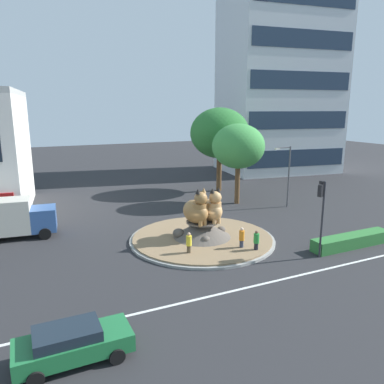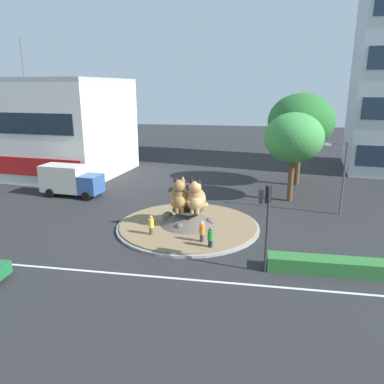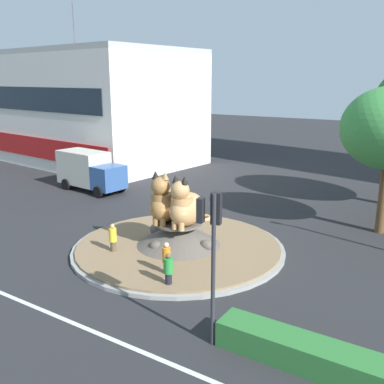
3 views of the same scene
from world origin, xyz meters
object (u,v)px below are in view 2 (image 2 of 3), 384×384
(cat_statue_tabby, at_px, (180,197))
(shophouse_block, at_px, (22,126))
(pedestrian_orange_shirt, at_px, (202,233))
(pedestrian_yellow_shirt, at_px, (151,226))
(delivery_box_truck, at_px, (70,180))
(second_tree_near_tower, at_px, (301,122))
(streetlight_arm, at_px, (342,173))
(traffic_light_mast, at_px, (266,210))
(broadleaf_tree_behind_island, at_px, (294,138))
(cat_statue_calico, at_px, (196,198))
(pedestrian_green_shirt, at_px, (210,239))

(cat_statue_tabby, bearing_deg, shophouse_block, -136.66)
(shophouse_block, bearing_deg, pedestrian_orange_shirt, -31.07)
(cat_statue_tabby, xyz_separation_m, shophouse_block, (-24.01, 16.98, 3.25))
(pedestrian_yellow_shirt, xyz_separation_m, delivery_box_truck, (-10.96, 9.17, 0.74))
(second_tree_near_tower, bearing_deg, delivery_box_truck, -160.32)
(streetlight_arm, distance_m, delivery_box_truck, 25.50)
(delivery_box_truck, bearing_deg, traffic_light_mast, -28.18)
(traffic_light_mast, bearing_deg, streetlight_arm, -40.47)
(pedestrian_orange_shirt, bearing_deg, broadleaf_tree_behind_island, -68.31)
(shophouse_block, bearing_deg, cat_statue_tabby, -29.10)
(cat_statue_calico, xyz_separation_m, shophouse_block, (-25.28, 16.99, 3.28))
(broadleaf_tree_behind_island, relative_size, streetlight_arm, 1.35)
(delivery_box_truck, bearing_deg, pedestrian_yellow_shirt, -33.70)
(traffic_light_mast, distance_m, pedestrian_yellow_shirt, 9.26)
(cat_statue_tabby, xyz_separation_m, pedestrian_green_shirt, (2.84, -3.71, -1.67))
(broadleaf_tree_behind_island, height_order, streetlight_arm, broadleaf_tree_behind_island)
(streetlight_arm, height_order, pedestrian_orange_shirt, streetlight_arm)
(cat_statue_calico, distance_m, traffic_light_mast, 7.94)
(pedestrian_yellow_shirt, bearing_deg, cat_statue_calico, -69.40)
(shophouse_block, bearing_deg, broadleaf_tree_behind_island, -7.64)
(pedestrian_green_shirt, bearing_deg, traffic_light_mast, -114.36)
(cat_statue_calico, xyz_separation_m, second_tree_near_tower, (8.99, 15.11, 4.48))
(cat_statue_calico, distance_m, streetlight_arm, 12.80)
(streetlight_arm, distance_m, pedestrian_green_shirt, 13.82)
(cat_statue_calico, distance_m, shophouse_block, 30.64)
(pedestrian_orange_shirt, xyz_separation_m, pedestrian_yellow_shirt, (-3.80, 0.65, -0.01))
(cat_statue_calico, xyz_separation_m, broadleaf_tree_behind_island, (7.74, 8.88, 3.54))
(broadleaf_tree_behind_island, xyz_separation_m, pedestrian_yellow_shirt, (-10.67, -11.12, -5.15))
(traffic_light_mast, relative_size, pedestrian_green_shirt, 3.15)
(second_tree_near_tower, relative_size, pedestrian_green_shirt, 5.97)
(pedestrian_green_shirt, height_order, pedestrian_yellow_shirt, pedestrian_yellow_shirt)
(streetlight_arm, relative_size, pedestrian_green_shirt, 3.71)
(second_tree_near_tower, distance_m, pedestrian_green_shirt, 21.13)
(shophouse_block, bearing_deg, cat_statue_calico, -27.74)
(shophouse_block, bearing_deg, traffic_light_mast, -31.05)
(pedestrian_yellow_shirt, bearing_deg, shophouse_block, 32.45)
(second_tree_near_tower, relative_size, delivery_box_truck, 1.58)
(cat_statue_tabby, bearing_deg, pedestrian_orange_shirt, 25.14)
(traffic_light_mast, height_order, pedestrian_green_shirt, traffic_light_mast)
(cat_statue_calico, xyz_separation_m, pedestrian_orange_shirt, (0.88, -2.89, -1.59))
(cat_statue_calico, relative_size, pedestrian_green_shirt, 1.65)
(traffic_light_mast, bearing_deg, cat_statue_tabby, 35.15)
(traffic_light_mast, relative_size, streetlight_arm, 0.85)
(cat_statue_tabby, relative_size, traffic_light_mast, 0.55)
(cat_statue_tabby, relative_size, pedestrian_yellow_shirt, 1.68)
(cat_statue_calico, bearing_deg, second_tree_near_tower, 146.98)
(cat_statue_tabby, distance_m, pedestrian_green_shirt, 4.96)
(second_tree_near_tower, height_order, streetlight_arm, second_tree_near_tower)
(shophouse_block, height_order, pedestrian_green_shirt, shophouse_block)
(traffic_light_mast, height_order, pedestrian_orange_shirt, traffic_light_mast)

